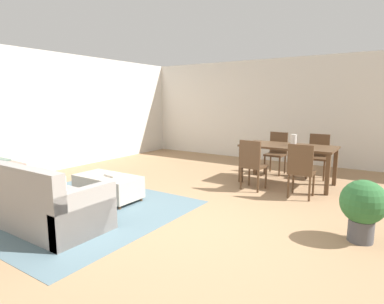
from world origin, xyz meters
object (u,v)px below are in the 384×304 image
object	(u,v)px
vase_centerpiece	(294,140)
ottoman_table	(108,186)
dining_chair_near_right	(301,168)
dining_chair_far_left	(277,150)
dining_table	(288,150)
book_on_ottoman	(114,175)
potted_plant	(363,206)
couch	(31,201)
dining_chair_near_left	(252,162)
dining_chair_far_right	(318,153)

from	to	relation	value
vase_centerpiece	ottoman_table	bearing A→B (deg)	-129.94
dining_chair_near_right	dining_chair_far_left	distance (m)	1.85
dining_table	dining_chair_near_right	world-z (taller)	dining_chair_near_right
book_on_ottoman	potted_plant	xyz separation A→B (m)	(3.55, 0.49, 0.01)
dining_chair_near_right	vase_centerpiece	bearing A→B (deg)	113.64
couch	vase_centerpiece	distance (m)	4.59
potted_plant	dining_chair_far_left	bearing A→B (deg)	124.49
dining_table	dining_chair_near_left	size ratio (longest dim) A/B	1.89
dining_chair_near_right	dining_chair_far_right	world-z (taller)	same
dining_chair_far_left	vase_centerpiece	world-z (taller)	vase_centerpiece
dining_chair_far_right	vase_centerpiece	world-z (taller)	vase_centerpiece
book_on_ottoman	potted_plant	world-z (taller)	potted_plant
ottoman_table	dining_chair_near_left	world-z (taller)	dining_chair_near_left
dining_chair_far_right	dining_table	bearing A→B (deg)	-114.96
dining_chair_near_right	book_on_ottoman	world-z (taller)	dining_chair_near_right
couch	potted_plant	distance (m)	4.15
dining_table	dining_chair_far_right	bearing A→B (deg)	65.04
dining_chair_near_left	vase_centerpiece	size ratio (longest dim) A/B	4.29
dining_chair_near_right	potted_plant	world-z (taller)	dining_chair_near_right
ottoman_table	couch	bearing A→B (deg)	-94.92
book_on_ottoman	dining_chair_near_left	bearing A→B (deg)	46.99
dining_chair_near_left	dining_chair_near_right	xyz separation A→B (m)	(0.87, -0.02, 0.00)
dining_table	potted_plant	distance (m)	2.58
dining_chair_far_right	potted_plant	world-z (taller)	dining_chair_far_right
couch	dining_chair_near_left	world-z (taller)	dining_chair_near_left
dining_table	potted_plant	world-z (taller)	dining_table
couch	vase_centerpiece	size ratio (longest dim) A/B	10.33
vase_centerpiece	potted_plant	size ratio (longest dim) A/B	0.29
dining_table	book_on_ottoman	world-z (taller)	dining_table
dining_chair_far_right	dining_chair_near_left	bearing A→B (deg)	-115.81
dining_chair_near_left	dining_chair_far_right	world-z (taller)	same
dining_chair_far_left	vase_centerpiece	xyz separation A→B (m)	(0.56, -0.72, 0.35)
dining_chair_near_left	potted_plant	bearing A→B (deg)	-34.14
ottoman_table	vase_centerpiece	size ratio (longest dim) A/B	5.19
couch	dining_table	distance (m)	4.49
ottoman_table	dining_chair_far_right	xyz separation A→B (m)	(2.55, 3.47, 0.29)
couch	potted_plant	bearing A→B (deg)	25.21
dining_chair_far_left	book_on_ottoman	size ratio (longest dim) A/B	3.54
vase_centerpiece	potted_plant	bearing A→B (deg)	-56.62
dining_chair_near_left	book_on_ottoman	world-z (taller)	dining_chair_near_left
dining_chair_near_right	dining_table	bearing A→B (deg)	119.62
couch	book_on_ottoman	bearing A→B (deg)	81.11
couch	ottoman_table	bearing A→B (deg)	85.08
dining_chair_near_right	dining_chair_far_left	size ratio (longest dim) A/B	1.00
dining_table	dining_chair_near_right	bearing A→B (deg)	-60.38
ottoman_table	dining_chair_far_left	bearing A→B (deg)	63.62
dining_table	dining_chair_far_right	distance (m)	0.94
ottoman_table	dining_chair_near_left	bearing A→B (deg)	46.20
ottoman_table	potted_plant	xyz separation A→B (m)	(3.65, 0.54, 0.20)
dining_chair_far_left	vase_centerpiece	distance (m)	0.97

